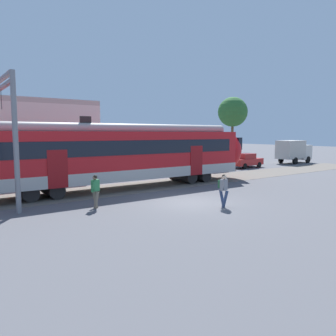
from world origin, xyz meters
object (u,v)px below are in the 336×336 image
at_px(parked_car_tan, 215,163).
at_px(box_truck, 294,151).
at_px(parked_car_red, 246,160).
at_px(pedestrian_grey, 223,188).
at_px(pedestrian_green, 95,189).

distance_m(parked_car_tan, box_truck, 13.67).
relative_size(parked_car_red, box_truck, 0.77).
relative_size(parked_car_tan, box_truck, 0.76).
relative_size(pedestrian_grey, box_truck, 0.31).
bearing_deg(box_truck, pedestrian_grey, -153.37).
bearing_deg(pedestrian_green, parked_car_tan, 27.55).
distance_m(pedestrian_green, box_truck, 31.10).
distance_m(pedestrian_green, parked_car_red, 22.63).
bearing_deg(pedestrian_grey, box_truck, 26.63).
bearing_deg(box_truck, parked_car_red, -178.96).
height_order(pedestrian_grey, box_truck, box_truck).
height_order(pedestrian_green, box_truck, box_truck).
xyz_separation_m(pedestrian_green, box_truck, (29.82, 8.82, 0.61)).
xyz_separation_m(parked_car_tan, box_truck, (13.64, 0.38, 0.79)).
xyz_separation_m(pedestrian_grey, parked_car_red, (15.59, 12.13, -0.21)).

